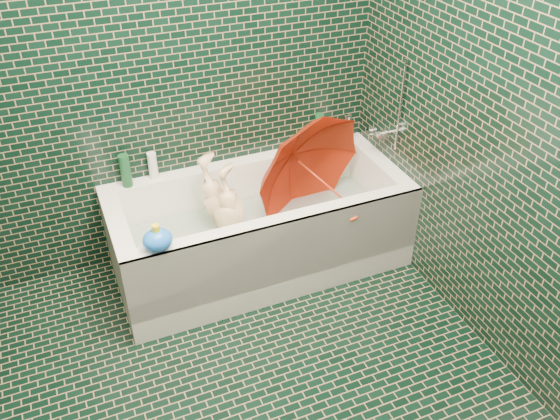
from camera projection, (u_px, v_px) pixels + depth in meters
name	position (u px, v px, depth m)	size (l,w,h in m)	color
floor	(250.00, 418.00, 2.75)	(2.80, 2.80, 0.00)	black
wall_back	(149.00, 57.00, 3.09)	(2.80, 2.80, 0.00)	black
wall_right	(537.00, 126.00, 2.44)	(2.80, 2.80, 0.00)	black
bathtub	(261.00, 237.00, 3.53)	(1.70, 0.75, 0.55)	white
bath_mat	(260.00, 243.00, 3.57)	(1.35, 0.47, 0.01)	#51C727
water	(259.00, 223.00, 3.49)	(1.48, 0.53, 0.00)	silver
faucet	(388.00, 128.00, 3.47)	(0.18, 0.19, 0.55)	silver
child	(232.00, 225.00, 3.46)	(0.33, 0.22, 0.92)	#E2BC8D
umbrella	(323.00, 182.00, 3.41)	(0.72, 0.72, 0.63)	red
soap_bottle_a	(346.00, 139.00, 3.82)	(0.09, 0.09, 0.23)	white
soap_bottle_b	(347.00, 140.00, 3.82)	(0.08, 0.08, 0.17)	#471C6C
soap_bottle_c	(337.00, 143.00, 3.78)	(0.14, 0.14, 0.18)	#124222
bottle_right_tall	(319.00, 130.00, 3.68)	(0.06, 0.06, 0.22)	#124222
bottle_right_pump	(347.00, 129.00, 3.74)	(0.05, 0.05, 0.18)	silver
bottle_left_tall	(126.00, 171.00, 3.31)	(0.06, 0.06, 0.20)	#124222
bottle_left_short	(153.00, 166.00, 3.39)	(0.05, 0.05, 0.16)	white
rubber_duck	(311.00, 140.00, 3.71)	(0.12, 0.08, 0.10)	yellow
bath_toy	(157.00, 240.00, 2.85)	(0.16, 0.13, 0.15)	blue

